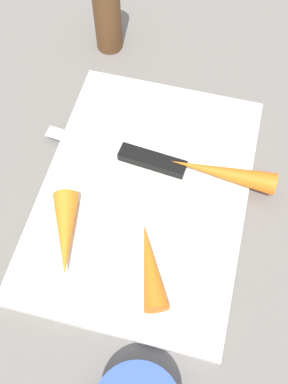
% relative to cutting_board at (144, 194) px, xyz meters
% --- Properties ---
extents(ground_plane, '(1.40, 1.40, 0.00)m').
position_rel_cutting_board_xyz_m(ground_plane, '(0.00, 0.00, -0.01)').
color(ground_plane, slate).
extents(cutting_board, '(0.36, 0.26, 0.01)m').
position_rel_cutting_board_xyz_m(cutting_board, '(0.00, 0.00, 0.00)').
color(cutting_board, silver).
rests_on(cutting_board, ground_plane).
extents(knife, '(0.04, 0.20, 0.01)m').
position_rel_cutting_board_xyz_m(knife, '(0.05, 0.01, 0.01)').
color(knife, '#B7B7BC').
rests_on(knife, cutting_board).
extents(carrot_medium, '(0.11, 0.06, 0.03)m').
position_rel_cutting_board_xyz_m(carrot_medium, '(-0.08, 0.07, 0.02)').
color(carrot_medium, orange).
rests_on(carrot_medium, cutting_board).
extents(carrot_longest, '(0.03, 0.13, 0.03)m').
position_rel_cutting_board_xyz_m(carrot_longest, '(0.04, -0.09, 0.02)').
color(carrot_longest, orange).
rests_on(carrot_longest, cutting_board).
extents(carrot_shortest, '(0.10, 0.07, 0.03)m').
position_rel_cutting_board_xyz_m(carrot_shortest, '(-0.10, -0.03, 0.02)').
color(carrot_shortest, orange).
rests_on(carrot_shortest, cutting_board).
extents(pepper_grinder, '(0.04, 0.04, 0.13)m').
position_rel_cutting_board_xyz_m(pepper_grinder, '(0.25, 0.12, 0.06)').
color(pepper_grinder, brown).
rests_on(pepper_grinder, ground_plane).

